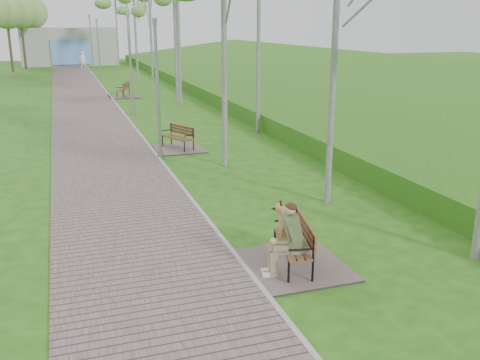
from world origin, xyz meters
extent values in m
plane|color=#215815|center=(0.00, 0.00, 0.00)|extent=(120.00, 120.00, 0.00)
cube|color=#62534F|center=(-1.75, 21.50, 0.02)|extent=(3.50, 67.00, 0.04)
cube|color=#999993|center=(0.00, 21.50, 0.03)|extent=(0.10, 67.00, 0.05)
cube|color=#4D8C22|center=(12.00, 20.00, 0.00)|extent=(14.00, 70.00, 1.60)
cube|color=#9E9E99|center=(-1.50, 51.00, 2.00)|extent=(10.00, 5.00, 4.00)
cube|color=#6296DC|center=(-1.50, 48.40, 1.50)|extent=(4.00, 0.20, 2.60)
cube|color=#62534F|center=(0.93, -4.15, 0.02)|extent=(1.86, 2.06, 0.04)
cube|color=brown|center=(0.88, -4.15, 0.46)|extent=(0.79, 1.61, 0.04)
cube|color=brown|center=(1.12, -4.21, 0.74)|extent=(0.38, 1.52, 0.34)
cube|color=#62534F|center=(0.96, 6.24, 0.02)|extent=(1.74, 1.93, 0.04)
cube|color=brown|center=(0.91, 6.24, 0.43)|extent=(0.99, 1.50, 0.04)
cube|color=brown|center=(1.13, 6.34, 0.69)|extent=(0.63, 1.34, 0.32)
cube|color=#62534F|center=(0.82, 21.65, 0.02)|extent=(1.87, 2.07, 0.04)
cube|color=brown|center=(0.77, 21.65, 0.47)|extent=(0.97, 1.62, 0.04)
cube|color=brown|center=(1.00, 21.56, 0.75)|extent=(0.57, 1.47, 0.34)
cylinder|color=#919398|center=(0.07, 5.13, 0.13)|extent=(0.18, 0.18, 0.27)
cylinder|color=#919398|center=(0.07, 5.13, 2.23)|extent=(0.11, 0.11, 4.47)
cylinder|color=#919398|center=(0.07, 5.13, 4.51)|extent=(0.16, 0.16, 0.22)
cylinder|color=#919398|center=(0.42, 14.50, 0.14)|extent=(0.19, 0.19, 0.29)
cylinder|color=#919398|center=(0.42, 14.50, 2.39)|extent=(0.11, 0.11, 4.79)
cylinder|color=#919398|center=(0.42, 14.50, 4.83)|extent=(0.17, 0.17, 0.24)
cylinder|color=#919398|center=(0.36, 33.96, 0.14)|extent=(0.19, 0.19, 0.28)
cylinder|color=#919398|center=(0.36, 33.96, 2.32)|extent=(0.11, 0.11, 4.65)
cylinder|color=#919398|center=(0.36, 33.96, 4.69)|extent=(0.17, 0.17, 0.23)
cylinder|color=#919398|center=(0.37, 42.79, 0.15)|extent=(0.20, 0.20, 0.30)
cylinder|color=#919398|center=(0.37, 42.79, 2.53)|extent=(0.12, 0.12, 5.07)
cylinder|color=#919398|center=(0.37, 42.79, 5.12)|extent=(0.18, 0.18, 0.25)
imported|color=white|center=(-0.53, 43.61, 0.89)|extent=(0.66, 0.45, 1.78)
cylinder|color=silver|center=(3.30, -0.94, 3.78)|extent=(0.16, 0.16, 7.55)
cylinder|color=silver|center=(1.89, 3.46, 4.06)|extent=(0.20, 0.20, 8.12)
cylinder|color=silver|center=(4.79, 8.22, 4.46)|extent=(0.17, 0.17, 8.93)
cylinder|color=silver|center=(3.41, 16.96, 3.89)|extent=(0.18, 0.18, 7.78)
cylinder|color=silver|center=(3.61, 18.74, 5.14)|extent=(0.21, 0.21, 10.28)
cylinder|color=silver|center=(3.22, 24.86, 3.63)|extent=(0.17, 0.17, 7.26)
ellipsoid|color=#7BA751|center=(3.22, 24.86, 5.95)|extent=(2.40, 2.40, 3.19)
cylinder|color=silver|center=(2.90, 29.94, 4.17)|extent=(0.15, 0.15, 8.35)
cylinder|color=silver|center=(2.77, 41.67, 3.93)|extent=(0.16, 0.16, 7.87)
ellipsoid|color=#7BA751|center=(2.77, 41.67, 6.45)|extent=(2.38, 2.38, 3.46)
cylinder|color=silver|center=(4.96, 50.71, 4.30)|extent=(0.16, 0.16, 8.59)
camera|label=1|loc=(-3.04, -12.67, 4.46)|focal=40.00mm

